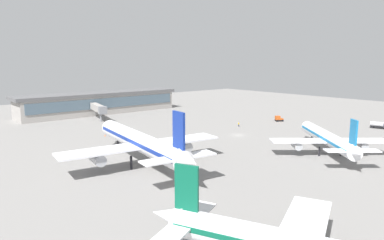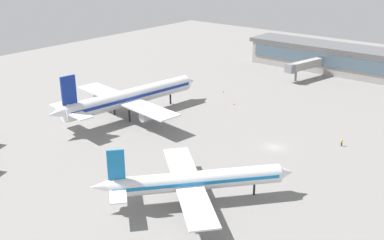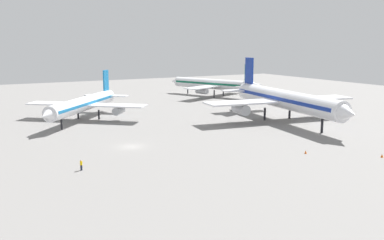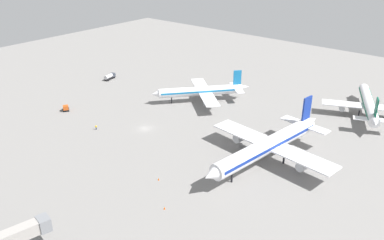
# 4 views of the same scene
# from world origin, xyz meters

# --- Properties ---
(ground) EXTENTS (288.00, 288.00, 0.00)m
(ground) POSITION_xyz_m (0.00, 0.00, 0.00)
(ground) COLOR gray
(terminal_building) EXTENTS (78.69, 15.39, 10.26)m
(terminal_building) POSITION_xyz_m (13.01, -77.94, 5.23)
(terminal_building) COLOR #9E9993
(terminal_building) RESTS_ON ground
(airplane_at_gate) EXTENTS (29.08, 32.39, 11.95)m
(airplane_at_gate) POSITION_xyz_m (-0.52, 31.74, 4.34)
(airplane_at_gate) COLOR white
(airplane_at_gate) RESTS_ON ground
(airplane_distant) EXTENTS (40.74, 50.44, 15.36)m
(airplane_distant) POSITION_xyz_m (43.39, 6.88, 5.58)
(airplane_distant) COLOR white
(airplane_distant) RESTS_ON ground
(ground_crew_worker) EXTENTS (0.52, 0.52, 1.67)m
(ground_crew_worker) POSITION_xyz_m (-12.31, -11.09, 0.85)
(ground_crew_worker) COLOR #1E2338
(ground_crew_worker) RESTS_ON ground
(jet_bridge) EXTENTS (6.48, 18.16, 6.74)m
(jet_bridge) POSITION_xyz_m (22.60, -60.06, 5.13)
(jet_bridge) COLOR #9E9993
(jet_bridge) RESTS_ON ground
(safety_cone_near_gate) EXTENTS (0.44, 0.44, 0.60)m
(safety_cone_near_gate) POSITION_xyz_m (25.65, -20.12, 0.30)
(safety_cone_near_gate) COLOR #EA590C
(safety_cone_near_gate) RESTS_ON ground
(safety_cone_mid_apron) EXTENTS (0.44, 0.44, 0.60)m
(safety_cone_mid_apron) POSITION_xyz_m (35.50, -28.35, 0.30)
(safety_cone_mid_apron) COLOR #EA590C
(safety_cone_mid_apron) RESTS_ON ground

